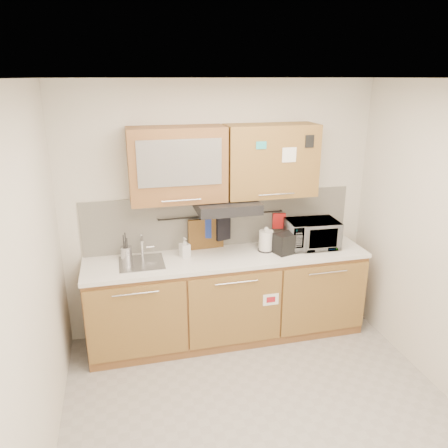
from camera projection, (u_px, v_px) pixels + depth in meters
floor at (264, 415)px, 3.54m from camera, size 3.20×3.20×0.00m
ceiling at (276, 78)px, 2.71m from camera, size 3.20×3.20×0.00m
wall_back at (221, 210)px, 4.50m from camera, size 3.20×0.00×3.20m
wall_left at (30, 295)px, 2.76m from camera, size 0.00×3.00×3.00m
base_cabinet at (228, 301)px, 4.51m from camera, size 2.80×0.64×0.88m
countertop at (228, 257)px, 4.35m from camera, size 2.82×0.62×0.04m
backsplash at (221, 220)px, 4.53m from camera, size 2.80×0.02×0.56m
upper_cabinets at (225, 163)px, 4.17m from camera, size 1.82×0.37×0.70m
range_hood at (227, 206)px, 4.24m from camera, size 0.60×0.46×0.10m
sink at (142, 263)px, 4.16m from camera, size 0.42×0.40×0.26m
utensil_rail at (222, 215)px, 4.47m from camera, size 1.30×0.02×0.02m
utensil_crock at (126, 253)px, 4.22m from camera, size 0.15×0.15×0.27m
kettle at (266, 241)px, 4.44m from camera, size 0.19×0.19×0.26m
toaster at (288, 243)px, 4.39m from camera, size 0.31×0.24×0.21m
microwave at (312, 234)px, 4.52m from camera, size 0.53×0.38×0.29m
soap_bottle at (185, 247)px, 4.29m from camera, size 0.11×0.11×0.20m
cutting_board at (206, 240)px, 4.50m from camera, size 0.37×0.05×0.46m
oven_mitt at (205, 228)px, 4.46m from camera, size 0.13×0.06×0.20m
dark_pouch at (223, 229)px, 4.50m from camera, size 0.16×0.09×0.24m
pot_holder at (279, 221)px, 4.63m from camera, size 0.14×0.04×0.17m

